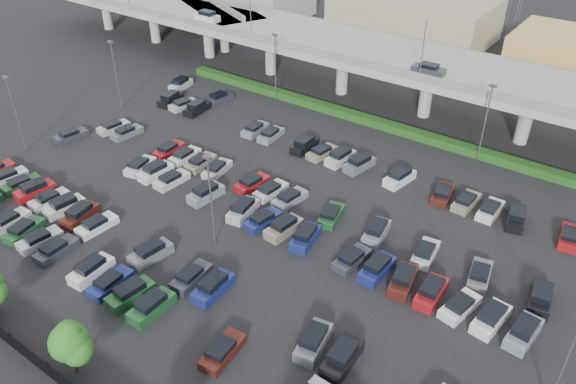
{
  "coord_description": "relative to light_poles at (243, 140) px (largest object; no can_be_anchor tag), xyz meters",
  "views": [
    {
      "loc": [
        32.34,
        -40.26,
        36.42
      ],
      "look_at": [
        2.37,
        1.6,
        2.0
      ],
      "focal_mm": 35.0,
      "sensor_mm": 36.0,
      "label": 1
    }
  ],
  "objects": [
    {
      "name": "light_poles",
      "position": [
        0.0,
        0.0,
        0.0
      ],
      "size": [
        66.9,
        48.38,
        10.3
      ],
      "color": "#525358",
      "rests_on": "ground"
    },
    {
      "name": "distant_buildings",
      "position": [
        16.5,
        59.81,
        -2.49
      ],
      "size": [
        138.0,
        24.0,
        9.0
      ],
      "color": "gray",
      "rests_on": "ground"
    },
    {
      "name": "tree_row",
      "position": [
        4.83,
        -28.53,
        -2.72
      ],
      "size": [
        65.07,
        3.66,
        5.94
      ],
      "color": "#332316",
      "rests_on": "ground"
    },
    {
      "name": "hedge",
      "position": [
        4.13,
        23.0,
        -5.69
      ],
      "size": [
        66.0,
        1.6,
        1.1
      ],
      "primitive_type": "cube",
      "color": "#103911",
      "rests_on": "ground"
    },
    {
      "name": "overpass",
      "position": [
        3.87,
        29.99,
        0.73
      ],
      "size": [
        150.0,
        13.0,
        15.8
      ],
      "color": "gray",
      "rests_on": "ground"
    },
    {
      "name": "ground",
      "position": [
        4.13,
        -2.0,
        -6.24
      ],
      "size": [
        280.0,
        280.0,
        0.0
      ],
      "primitive_type": "plane",
      "color": "black"
    },
    {
      "name": "fence",
      "position": [
        4.07,
        -30.0,
        -5.34
      ],
      "size": [
        70.0,
        0.1,
        2.0
      ],
      "color": "black",
      "rests_on": "ground"
    },
    {
      "name": "parked_cars",
      "position": [
        3.72,
        -5.47,
        -5.61
      ],
      "size": [
        63.02,
        41.68,
        1.67
      ],
      "color": "#421711",
      "rests_on": "ground"
    }
  ]
}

